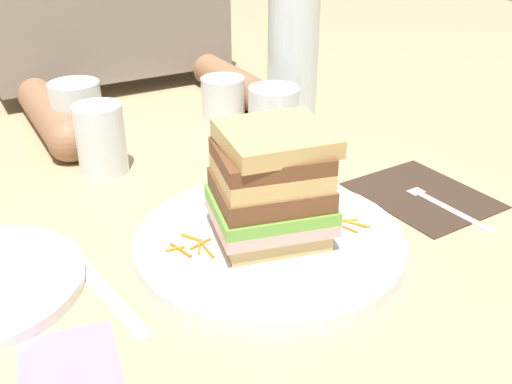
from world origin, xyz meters
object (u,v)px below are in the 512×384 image
water_bottle (293,46)px  empty_tumbler_0 (223,98)px  fork (434,199)px  napkin_dark (421,194)px  empty_tumbler_2 (77,112)px  knife (101,287)px  main_plate (270,241)px  sandwich (270,187)px  napkin_pink (69,365)px  empty_tumbler_1 (101,139)px  juice_glass (274,127)px

water_bottle → empty_tumbler_0: bearing=128.8°
water_bottle → empty_tumbler_0: 0.16m
fork → empty_tumbler_0: empty_tumbler_0 is taller
napkin_dark → empty_tumbler_2: bearing=129.8°
water_bottle → napkin_dark: bearing=-86.3°
fork → water_bottle: bearing=93.7°
knife → empty_tumbler_0: size_ratio=2.73×
knife → empty_tumbler_2: bearing=77.9°
main_plate → fork: size_ratio=1.77×
empty_tumbler_0 → empty_tumbler_2: empty_tumbler_2 is taller
empty_tumbler_2 → water_bottle: bearing=-20.2°
napkin_dark → empty_tumbler_2: empty_tumbler_2 is taller
main_plate → napkin_dark: (0.23, 0.01, -0.01)m
sandwich → napkin_dark: bearing=2.3°
empty_tumbler_0 → empty_tumbler_2: (-0.24, 0.02, 0.01)m
napkin_pink → empty_tumbler_1: bearing=68.9°
napkin_dark → water_bottle: 0.31m
knife → water_bottle: water_bottle is taller
empty_tumbler_2 → napkin_pink: bearing=-106.0°
napkin_dark → juice_glass: bearing=116.9°
napkin_pink → juice_glass: bearing=37.7°
main_plate → empty_tumbler_0: empty_tumbler_0 is taller
napkin_dark → empty_tumbler_0: size_ratio=2.25×
main_plate → empty_tumbler_0: (0.14, 0.38, 0.03)m
water_bottle → napkin_pink: size_ratio=3.17×
juice_glass → knife: bearing=-148.5°
main_plate → napkin_pink: bearing=-162.5°
water_bottle → empty_tumbler_2: bearing=159.8°
empty_tumbler_1 → main_plate: bearing=-70.2°
main_plate → juice_glass: bearing=58.1°
knife → empty_tumbler_1: (0.08, 0.26, 0.05)m
sandwich → napkin_dark: size_ratio=0.86×
main_plate → sandwich: sandwich is taller
sandwich → empty_tumbler_2: (-0.10, 0.41, -0.03)m
sandwich → water_bottle: size_ratio=0.48×
empty_tumbler_1 → juice_glass: bearing=-16.9°
empty_tumbler_0 → empty_tumbler_2: bearing=174.9°
napkin_dark → knife: size_ratio=0.82×
napkin_dark → empty_tumbler_2: size_ratio=1.78×
empty_tumbler_1 → empty_tumbler_2: size_ratio=1.04×
main_plate → empty_tumbler_1: empty_tumbler_1 is taller
napkin_pink → fork: bearing=7.5°
juice_glass → fork: bearing=-65.2°
sandwich → empty_tumbler_1: size_ratio=1.47×
water_bottle → empty_tumbler_0: size_ratio=4.03×
sandwich → empty_tumbler_0: sandwich is taller
napkin_dark → main_plate: bearing=-177.7°
napkin_pink → sandwich: bearing=17.5°
main_plate → sandwich: 0.07m
napkin_dark → water_bottle: size_ratio=0.56×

